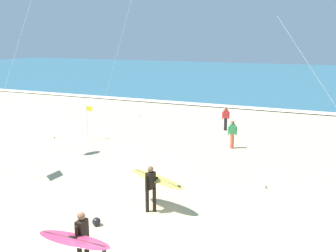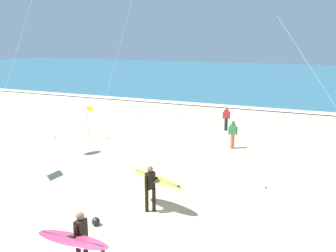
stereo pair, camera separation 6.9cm
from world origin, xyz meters
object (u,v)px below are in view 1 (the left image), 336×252
at_px(surfer_trailing, 154,182).
at_px(bystander_red_top, 226,118).
at_px(beach_ball, 96,222).
at_px(lifeguard_flag, 88,119).
at_px(surfer_lead, 78,239).
at_px(bystander_green_top, 232,134).

height_order(surfer_trailing, bystander_red_top, surfer_trailing).
xyz_separation_m(surfer_trailing, beach_ball, (-1.25, -1.80, -0.91)).
distance_m(bystander_red_top, lifeguard_flag, 9.00).
relative_size(bystander_red_top, beach_ball, 5.68).
xyz_separation_m(surfer_lead, lifeguard_flag, (-7.65, 11.26, 0.22)).
xyz_separation_m(surfer_lead, bystander_green_top, (0.88, 12.81, -0.23)).
bearing_deg(surfer_lead, bystander_green_top, 86.07).
height_order(bystander_red_top, beach_ball, bystander_red_top).
relative_size(surfer_trailing, lifeguard_flag, 1.14).
xyz_separation_m(surfer_trailing, bystander_green_top, (0.73, 8.63, -0.24)).
relative_size(surfer_trailing, bystander_red_top, 1.50).
height_order(surfer_trailing, beach_ball, surfer_trailing).
distance_m(surfer_lead, bystander_green_top, 12.84).
bearing_deg(bystander_red_top, lifeguard_flag, -142.43).
distance_m(surfer_lead, lifeguard_flag, 13.62).
bearing_deg(surfer_trailing, surfer_lead, -92.07).
relative_size(surfer_lead, bystander_red_top, 1.32).
height_order(surfer_trailing, lifeguard_flag, lifeguard_flag).
height_order(bystander_green_top, beach_ball, bystander_green_top).
xyz_separation_m(surfer_trailing, bystander_red_top, (-0.68, 12.56, -0.24)).
distance_m(bystander_green_top, lifeguard_flag, 8.68).
relative_size(lifeguard_flag, beach_ball, 7.50).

